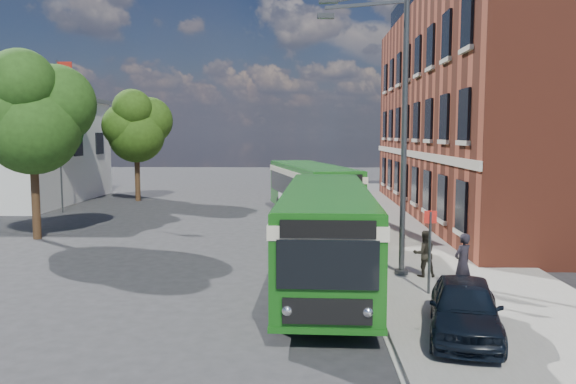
{
  "coord_description": "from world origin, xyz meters",
  "views": [
    {
      "loc": [
        2.08,
        -19.92,
        4.66
      ],
      "look_at": [
        1.33,
        4.04,
        2.2
      ],
      "focal_mm": 35.0,
      "sensor_mm": 36.0,
      "label": 1
    }
  ],
  "objects_px": {
    "street_lamp": "(393,130)",
    "bus_front": "(326,225)",
    "parked_car": "(465,308)",
    "bus_rear": "(311,187)"
  },
  "relations": [
    {
      "from": "street_lamp",
      "to": "bus_front",
      "type": "bearing_deg",
      "value": -165.79
    },
    {
      "from": "street_lamp",
      "to": "bus_rear",
      "type": "distance_m",
      "value": 13.05
    },
    {
      "from": "street_lamp",
      "to": "bus_front",
      "type": "xyz_separation_m",
      "value": [
        -2.1,
        -0.53,
        -2.96
      ]
    },
    {
      "from": "bus_rear",
      "to": "parked_car",
      "type": "bearing_deg",
      "value": -79.65
    },
    {
      "from": "parked_car",
      "to": "street_lamp",
      "type": "bearing_deg",
      "value": 111.39
    },
    {
      "from": "bus_front",
      "to": "parked_car",
      "type": "distance_m",
      "value": 5.92
    },
    {
      "from": "bus_front",
      "to": "bus_rear",
      "type": "height_order",
      "value": "same"
    },
    {
      "from": "street_lamp",
      "to": "bus_rear",
      "type": "xyz_separation_m",
      "value": [
        -2.47,
        12.47,
        -2.96
      ]
    },
    {
      "from": "street_lamp",
      "to": "bus_front",
      "type": "height_order",
      "value": "street_lamp"
    },
    {
      "from": "street_lamp",
      "to": "parked_car",
      "type": "height_order",
      "value": "street_lamp"
    }
  ]
}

